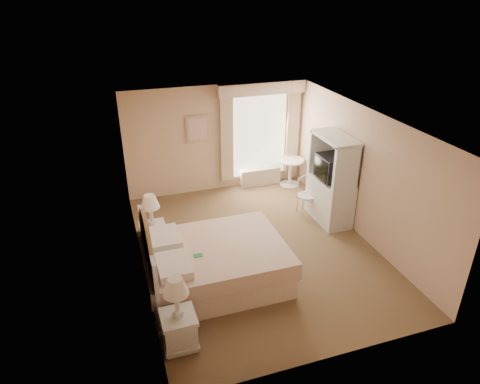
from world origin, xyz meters
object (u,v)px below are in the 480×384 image
object	(u,v)px
round_table	(290,168)
cafe_chair	(306,192)
bed	(208,263)
nightstand_near	(179,322)
nightstand_far	(153,231)
armoire	(331,186)

from	to	relation	value
round_table	cafe_chair	size ratio (longest dim) A/B	0.80
bed	nightstand_near	xyz separation A→B (m)	(-0.73, -1.23, 0.05)
round_table	nightstand_far	bearing A→B (deg)	-152.87
bed	cafe_chair	xyz separation A→B (m)	(2.59, 1.68, 0.11)
bed	round_table	size ratio (longest dim) A/B	3.41
nightstand_far	cafe_chair	xyz separation A→B (m)	(3.32, 0.45, 0.06)
nightstand_far	bed	bearing A→B (deg)	-59.32
round_table	cafe_chair	distance (m)	1.40
round_table	armoire	world-z (taller)	armoire
bed	round_table	bearing A→B (deg)	47.10
nightstand_near	nightstand_far	bearing A→B (deg)	90.00
bed	round_table	xyz separation A→B (m)	(2.84, 3.06, 0.07)
nightstand_far	armoire	size ratio (longest dim) A/B	0.62
cafe_chair	round_table	bearing A→B (deg)	83.70
cafe_chair	armoire	xyz separation A→B (m)	(0.33, -0.42, 0.28)
nightstand_near	nightstand_far	distance (m)	2.46
nightstand_near	armoire	distance (m)	4.43
bed	cafe_chair	size ratio (longest dim) A/B	2.73
round_table	armoire	bearing A→B (deg)	-87.29
nightstand_near	nightstand_far	world-z (taller)	nightstand_far
armoire	bed	bearing A→B (deg)	-156.63
bed	armoire	xyz separation A→B (m)	(2.92, 1.26, 0.38)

